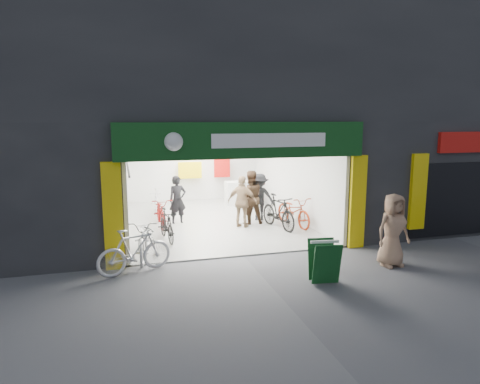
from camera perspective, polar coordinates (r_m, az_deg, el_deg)
name	(u,v)px	position (r m, az deg, el deg)	size (l,w,h in m)	color
ground	(244,257)	(11.38, 0.55, -8.60)	(60.00, 60.00, 0.00)	#56565B
building	(230,98)	(15.86, -1.32, 12.45)	(17.00, 10.27, 8.00)	#232326
bike_left_front	(145,238)	(11.41, -12.55, -5.97)	(0.71, 2.04, 1.07)	#ACACB1
bike_left_midfront	(167,225)	(12.82, -9.76, -4.39)	(0.45, 1.59, 0.95)	black
bike_left_midback	(161,212)	(14.55, -10.50, -2.63)	(0.66, 1.89, 0.99)	maroon
bike_left_back	(156,202)	(16.32, -11.08, -1.37)	(0.44, 1.57, 0.94)	silver
bike_right_front	(278,212)	(14.00, 5.12, -2.68)	(0.54, 1.90, 1.14)	black
bike_right_mid	(294,211)	(14.46, 7.17, -2.54)	(0.68, 1.96, 1.03)	maroon
bike_right_back	(244,193)	(17.51, 0.57, -0.14)	(0.53, 1.86, 1.12)	#B0B0B5
parked_bike	(135,251)	(10.36, -13.87, -7.61)	(0.51, 1.81, 1.08)	silver
customer_a	(178,200)	(14.69, -8.32, -1.10)	(0.61, 0.40, 1.67)	black
customer_b	(250,198)	(14.49, 1.36, -0.77)	(0.90, 0.70, 1.86)	#3A281A
customer_c	(259,198)	(15.00, 2.61, -0.74)	(1.09, 0.63, 1.68)	black
customer_d	(242,202)	(14.00, 0.32, -1.37)	(1.02, 0.43, 1.74)	#8D7052
pedestrian_near	(393,230)	(11.10, 19.71, -4.81)	(0.88, 0.57, 1.81)	#9B745A
sandwich_board	(324,261)	(9.67, 11.16, -8.95)	(0.68, 0.70, 0.94)	#104019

